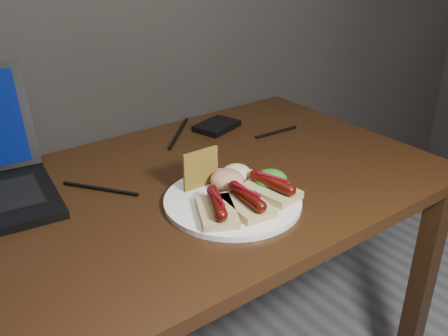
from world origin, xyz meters
TOP-DOWN VIEW (x-y plane):
  - desk at (0.00, 1.38)m, footprint 1.40×0.70m
  - hard_drive at (0.37, 1.61)m, footprint 0.14×0.12m
  - desk_cables at (0.02, 1.53)m, footprint 1.05×0.33m
  - plate at (0.15, 1.26)m, footprint 0.30×0.30m
  - bread_sausage_left at (0.08, 1.22)m, footprint 0.11×0.13m
  - bread_sausage_center at (0.14, 1.21)m, footprint 0.08×0.12m
  - bread_sausage_right at (0.22, 1.22)m, footprint 0.08×0.12m
  - crispbread at (0.12, 1.34)m, footprint 0.08×0.01m
  - salad_greens at (0.24, 1.24)m, footprint 0.07×0.07m
  - salsa_mound at (0.17, 1.30)m, footprint 0.07×0.07m
  - coleslaw_mound at (0.20, 1.32)m, footprint 0.06×0.06m

SIDE VIEW (x-z plane):
  - desk at x=0.00m, z-range 0.29..1.04m
  - desk_cables at x=0.02m, z-range 0.75..0.76m
  - plate at x=0.15m, z-range 0.75..0.76m
  - hard_drive at x=0.37m, z-range 0.75..0.77m
  - bread_sausage_left at x=0.08m, z-range 0.76..0.80m
  - bread_sausage_center at x=0.14m, z-range 0.76..0.80m
  - bread_sausage_right at x=0.22m, z-range 0.76..0.80m
  - coleslaw_mound at x=0.20m, z-range 0.76..0.80m
  - salad_greens at x=0.24m, z-range 0.76..0.80m
  - salsa_mound at x=0.17m, z-range 0.76..0.80m
  - crispbread at x=0.12m, z-range 0.76..0.85m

